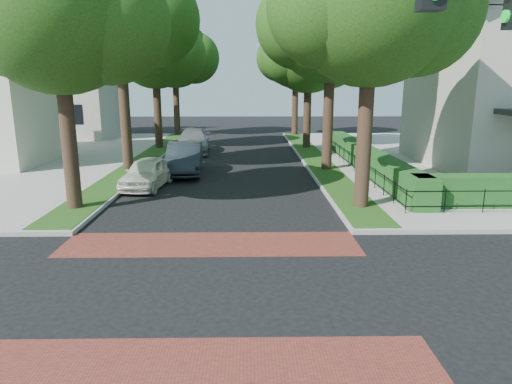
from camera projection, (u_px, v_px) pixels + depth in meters
ground at (200, 290)px, 10.79m from camera, size 120.00×120.00×0.00m
crosswalk_far at (211, 244)px, 13.91m from camera, size 9.00×2.20×0.01m
crosswalk_near at (180, 373)px, 7.68m from camera, size 9.00×2.20×0.01m
grass_strip_ne at (314, 157)px, 29.42m from camera, size 1.60×29.80×0.02m
grass_strip_nw at (147, 158)px, 29.25m from camera, size 1.60×29.80×0.02m
tree_right_near at (373, 1)px, 16.16m from camera, size 7.75×6.67×10.66m
tree_right_mid at (333, 21)px, 23.88m from camera, size 8.25×7.09×11.22m
tree_right_far at (310, 54)px, 32.86m from camera, size 7.25×6.23×9.74m
tree_right_back at (297, 56)px, 41.54m from camera, size 7.50×6.45×10.20m
tree_left_near at (62, 11)px, 16.07m from camera, size 7.50×6.45×10.20m
tree_left_mid at (122, 13)px, 23.62m from camera, size 8.00×6.88×11.48m
tree_left_far at (157, 50)px, 32.63m from camera, size 7.00×6.02×9.86m
tree_left_back at (176, 54)px, 41.34m from camera, size 7.75×6.66×10.44m
hedge_main_road at (366, 158)px, 25.34m from camera, size 1.00×18.00×1.20m
fence_main_road at (352, 161)px, 25.36m from camera, size 0.06×18.00×0.90m
house_left_far at (61, 81)px, 40.52m from camera, size 10.00×9.00×10.14m
parked_car_front at (147, 173)px, 21.34m from camera, size 2.15×4.33×1.42m
parked_car_middle at (185, 158)px, 24.68m from camera, size 2.10×5.21×1.68m
parked_car_rear at (193, 141)px, 32.35m from camera, size 2.64×5.63×1.59m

